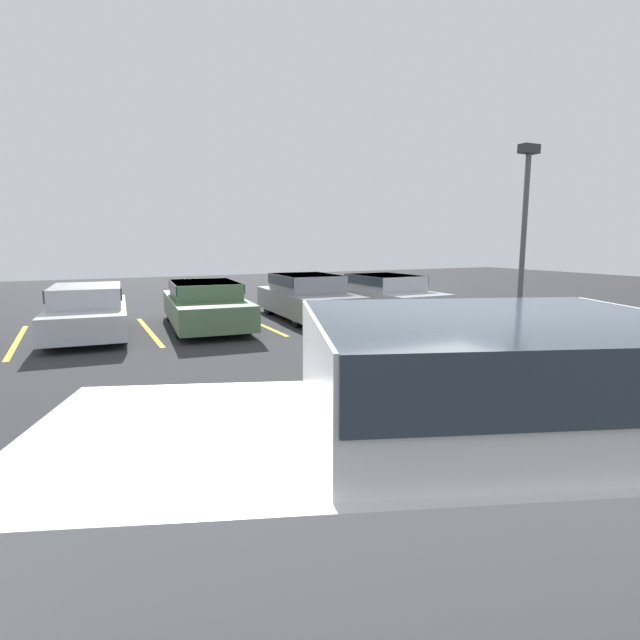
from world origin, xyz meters
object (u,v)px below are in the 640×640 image
at_px(parked_sedan_d, 385,293).
at_px(pickup_truck, 539,461).
at_px(parked_sedan_a, 88,309).
at_px(parked_sedan_b, 205,303).
at_px(wheel_stop_curb, 321,304).
at_px(light_post, 525,207).
at_px(parked_sedan_c, 307,295).

bearing_deg(parked_sedan_d, pickup_truck, -30.31).
relative_size(parked_sedan_a, parked_sedan_b, 0.94).
bearing_deg(parked_sedan_d, wheel_stop_curb, -160.13).
xyz_separation_m(parked_sedan_d, light_post, (5.23, -0.55, 2.75)).
bearing_deg(wheel_stop_curb, pickup_truck, -110.76).
xyz_separation_m(parked_sedan_d, wheel_stop_curb, (-1.00, 2.59, -0.58)).
bearing_deg(parked_sedan_c, parked_sedan_a, -86.17).
relative_size(pickup_truck, parked_sedan_a, 1.43).
distance_m(parked_sedan_a, parked_sedan_c, 5.82).
xyz_separation_m(parked_sedan_b, light_post, (10.91, -0.49, 2.76)).
xyz_separation_m(pickup_truck, parked_sedan_b, (0.49, 10.98, -0.26)).
height_order(parked_sedan_d, wheel_stop_curb, parked_sedan_d).
bearing_deg(wheel_stop_curb, light_post, -26.77).
height_order(parked_sedan_a, parked_sedan_c, parked_sedan_c).
bearing_deg(parked_sedan_c, light_post, 88.33).
xyz_separation_m(pickup_truck, parked_sedan_d, (6.17, 11.05, -0.25)).
bearing_deg(parked_sedan_a, light_post, 92.10).
relative_size(parked_sedan_b, parked_sedan_c, 1.08).
bearing_deg(pickup_truck, parked_sedan_c, 92.65).
xyz_separation_m(parked_sedan_b, parked_sedan_c, (3.01, 0.14, 0.04)).
bearing_deg(light_post, parked_sedan_d, 174.01).
xyz_separation_m(parked_sedan_b, parked_sedan_d, (5.67, 0.06, 0.01)).
xyz_separation_m(parked_sedan_a, light_post, (13.72, -0.53, 2.76)).
relative_size(parked_sedan_b, light_post, 0.86).
relative_size(light_post, wheel_stop_curb, 2.84).
bearing_deg(parked_sedan_c, parked_sedan_b, -84.44).
xyz_separation_m(parked_sedan_a, parked_sedan_d, (8.48, 0.02, 0.01)).
height_order(parked_sedan_d, light_post, light_post).
bearing_deg(parked_sedan_b, parked_sedan_c, 97.64).
distance_m(pickup_truck, parked_sedan_c, 11.67).
relative_size(parked_sedan_a, parked_sedan_d, 1.04).
relative_size(parked_sedan_c, parked_sedan_d, 1.02).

